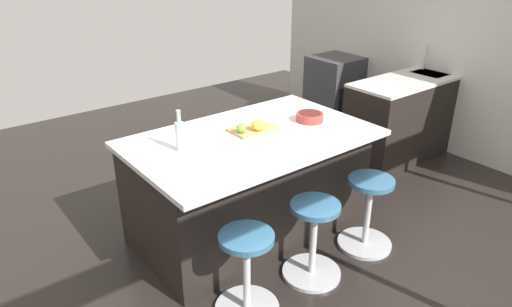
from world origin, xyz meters
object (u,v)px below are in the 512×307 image
at_px(oven_range, 334,89).
at_px(stool_near_camera, 247,276).
at_px(kitchen_island, 249,183).
at_px(water_bottle, 180,135).
at_px(cutting_board, 252,129).
at_px(stool_by_window, 368,215).
at_px(fruit_bowl, 310,116).
at_px(apple_green, 241,128).
at_px(apple_yellow, 257,125).
at_px(stool_middle, 313,243).

bearing_deg(oven_range, stool_near_camera, 35.02).
distance_m(kitchen_island, water_bottle, 0.81).
distance_m(stool_near_camera, cutting_board, 1.24).
bearing_deg(stool_by_window, kitchen_island, -51.98).
xyz_separation_m(oven_range, water_bottle, (3.12, 1.37, 0.57)).
bearing_deg(stool_near_camera, fruit_bowl, -149.94).
height_order(apple_green, water_bottle, water_bottle).
distance_m(stool_near_camera, fruit_bowl, 1.53).
bearing_deg(fruit_bowl, water_bottle, -6.76).
xyz_separation_m(stool_by_window, stool_near_camera, (1.21, 0.00, 0.00)).
distance_m(oven_range, apple_yellow, 2.90).
xyz_separation_m(kitchen_island, stool_by_window, (-0.61, 0.78, -0.16)).
bearing_deg(cutting_board, stool_by_window, 122.57).
bearing_deg(water_bottle, stool_near_camera, 88.14).
relative_size(stool_by_window, stool_near_camera, 1.00).
relative_size(oven_range, apple_green, 11.76).
distance_m(stool_by_window, cutting_board, 1.16).
bearing_deg(cutting_board, fruit_bowl, 165.16).
xyz_separation_m(oven_range, stool_by_window, (1.93, 2.20, -0.15)).
height_order(stool_near_camera, apple_green, apple_green).
bearing_deg(stool_middle, stool_by_window, 180.00).
bearing_deg(stool_by_window, apple_green, -50.31).
height_order(stool_by_window, fruit_bowl, fruit_bowl).
xyz_separation_m(apple_yellow, water_bottle, (0.66, -0.08, 0.06)).
height_order(stool_by_window, apple_yellow, apple_yellow).
distance_m(kitchen_island, stool_middle, 0.79).
xyz_separation_m(kitchen_island, apple_green, (0.06, -0.02, 0.50)).
xyz_separation_m(stool_by_window, fruit_bowl, (0.02, -0.69, 0.64)).
bearing_deg(stool_middle, oven_range, -139.03).
bearing_deg(fruit_bowl, cutting_board, -14.84).
relative_size(stool_near_camera, cutting_board, 1.71).
bearing_deg(kitchen_island, oven_range, -150.66).
distance_m(stool_middle, stool_near_camera, 0.61).
bearing_deg(stool_middle, cutting_board, -95.31).
relative_size(stool_middle, cutting_board, 1.71).
bearing_deg(oven_range, kitchen_island, 29.34).
height_order(oven_range, kitchen_island, kitchen_island).
relative_size(kitchen_island, stool_middle, 3.14).
distance_m(cutting_board, fruit_bowl, 0.53).
distance_m(stool_middle, apple_green, 1.04).
bearing_deg(apple_yellow, cutting_board, -91.49).
height_order(oven_range, fruit_bowl, fruit_bowl).
bearing_deg(oven_range, apple_green, 28.44).
bearing_deg(stool_near_camera, apple_yellow, -132.04).
distance_m(stool_by_window, fruit_bowl, 0.95).
bearing_deg(apple_yellow, apple_green, -17.63).
xyz_separation_m(oven_range, apple_yellow, (2.46, 1.45, 0.51)).
relative_size(stool_by_window, water_bottle, 1.97).
xyz_separation_m(stool_near_camera, water_bottle, (-0.03, -0.83, 0.73)).
distance_m(kitchen_island, stool_by_window, 1.00).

